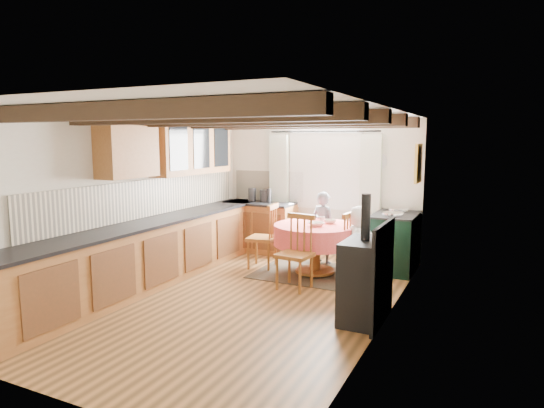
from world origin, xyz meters
The scene contains 41 objects.
floor centered at (0.00, 0.00, 0.00)m, with size 3.60×5.50×0.00m, color #AC733A.
ceiling centered at (0.00, 0.00, 2.40)m, with size 3.60×5.50×0.00m, color white.
wall_back centered at (0.00, 2.75, 1.20)m, with size 3.60×0.00×2.40m, color silver.
wall_front centered at (0.00, -2.75, 1.20)m, with size 3.60×0.00×2.40m, color silver.
wall_left centered at (-1.80, 0.00, 1.20)m, with size 0.00×5.50×2.40m, color silver.
wall_right centered at (1.80, 0.00, 1.20)m, with size 0.00×5.50×2.40m, color silver.
beam_a centered at (0.00, -2.00, 2.31)m, with size 3.60×0.16×0.16m, color #332315.
beam_b centered at (0.00, -1.00, 2.31)m, with size 3.60×0.16×0.16m, color #332315.
beam_c centered at (0.00, 0.00, 2.31)m, with size 3.60×0.16×0.16m, color #332315.
beam_d centered at (0.00, 1.00, 2.31)m, with size 3.60×0.16×0.16m, color #332315.
beam_e centered at (0.00, 2.00, 2.31)m, with size 3.60×0.16×0.16m, color #332315.
splash_left centered at (-1.78, 0.30, 1.20)m, with size 0.02×4.50×0.55m, color beige.
splash_back centered at (-1.00, 2.73, 1.20)m, with size 1.40×0.02×0.55m, color beige.
base_cabinet_left centered at (-1.50, 0.00, 0.44)m, with size 0.60×5.30×0.88m, color #A16534.
base_cabinet_back centered at (-1.05, 2.45, 0.44)m, with size 1.30×0.60×0.88m, color #A16534.
worktop_left centered at (-1.48, 0.00, 0.90)m, with size 0.64×5.30×0.04m, color black.
worktop_back centered at (-1.05, 2.43, 0.90)m, with size 1.30×0.64×0.04m, color black.
wall_cabinet_glass centered at (-1.63, 1.20, 1.95)m, with size 0.34×1.80×0.90m, color #A16534.
wall_cabinet_solid centered at (-1.63, -0.30, 1.90)m, with size 0.34×0.90×0.70m, color #A16534.
window_frame centered at (0.10, 2.73, 1.60)m, with size 1.34×0.03×1.54m, color white.
window_pane centered at (0.10, 2.74, 1.60)m, with size 1.20×0.01×1.40m, color white.
curtain_left centered at (-0.75, 2.65, 1.10)m, with size 0.35×0.10×2.10m, color beige.
curtain_right centered at (0.95, 2.65, 1.10)m, with size 0.35×0.10×2.10m, color beige.
curtain_rod centered at (0.10, 2.65, 2.20)m, with size 0.03×0.03×2.00m, color black.
wall_picture centered at (1.77, 2.30, 1.70)m, with size 0.04×0.50×0.60m, color gold.
wall_plate centered at (1.05, 2.72, 1.70)m, with size 0.30×0.30×0.02m, color silver.
rug centered at (0.41, 1.48, 0.01)m, with size 1.77×1.38×0.01m, color #363125.
dining_table centered at (0.41, 1.48, 0.38)m, with size 1.28×1.28×0.77m, color #FC585F, non-canonical shape.
chair_near centered at (0.41, 0.66, 0.52)m, with size 0.45×0.47×1.04m, color #935C1F, non-canonical shape.
chair_left centered at (-0.49, 1.45, 0.52)m, with size 0.45×0.47×1.05m, color #935C1F, non-canonical shape.
chair_right centered at (1.13, 1.39, 0.51)m, with size 0.43×0.45×1.01m, color #935C1F, non-canonical shape.
aga_range centered at (1.47, 2.22, 0.46)m, with size 0.65×1.01×0.93m, color black, non-canonical shape.
cast_iron_stove centered at (1.58, -0.07, 0.73)m, with size 0.44×0.73×1.47m, color black, non-canonical shape.
child_far centered at (0.30, 2.14, 0.60)m, with size 0.44×0.29×1.21m, color slate.
child_right centered at (1.10, 1.44, 0.56)m, with size 0.54×0.35×1.11m, color white.
bowl_a centered at (0.46, 1.38, 0.80)m, with size 0.24×0.24×0.06m, color silver.
bowl_b centered at (0.57, 1.69, 0.80)m, with size 0.19×0.19×0.06m, color silver.
cup centered at (0.41, 1.77, 0.81)m, with size 0.09×0.09×0.08m, color silver.
canister_tall centered at (-1.22, 2.48, 1.04)m, with size 0.14×0.14×0.25m, color #262628.
canister_wide centered at (-0.97, 2.51, 1.03)m, with size 0.20×0.20×0.22m, color #262628.
canister_slim centered at (-0.87, 2.46, 1.05)m, with size 0.09×0.09×0.25m, color #262628.
Camera 1 is at (2.88, -5.16, 2.06)m, focal length 30.99 mm.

